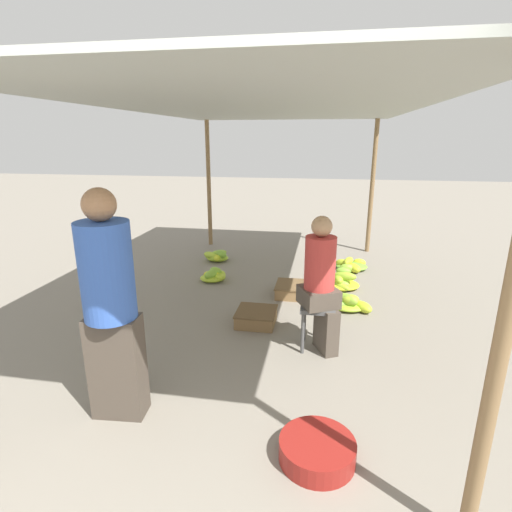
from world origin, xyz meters
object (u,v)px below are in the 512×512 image
(banana_pile_left_0, at_px, (216,256))
(banana_pile_right_2, at_px, (351,265))
(vendor_foreground, at_px, (110,305))
(stool, at_px, (318,314))
(basin_black, at_px, (317,450))
(crate_near, at_px, (256,317))
(vendor_seated, at_px, (321,282))
(crate_mid, at_px, (294,290))
(banana_pile_right_0, at_px, (348,303))
(banana_pile_left_1, at_px, (214,275))
(banana_pile_right_1, at_px, (341,282))

(banana_pile_left_0, bearing_deg, banana_pile_right_2, -1.47)
(vendor_foreground, relative_size, stool, 3.72)
(basin_black, xyz_separation_m, crate_near, (-0.75, 1.94, 0.01))
(basin_black, relative_size, banana_pile_right_2, 0.79)
(vendor_seated, bearing_deg, crate_mid, 104.86)
(banana_pile_left_0, height_order, crate_mid, banana_pile_left_0)
(banana_pile_left_0, bearing_deg, stool, -56.33)
(banana_pile_right_0, bearing_deg, stool, -109.67)
(banana_pile_right_0, relative_size, crate_near, 1.24)
(banana_pile_right_0, bearing_deg, vendor_seated, -108.55)
(vendor_seated, distance_m, banana_pile_right_2, 2.77)
(vendor_seated, xyz_separation_m, banana_pile_left_1, (-1.59, 1.77, -0.64))
(banana_pile_left_1, bearing_deg, crate_near, -56.61)
(banana_pile_left_0, xyz_separation_m, banana_pile_right_1, (2.11, -0.94, 0.00))
(crate_near, xyz_separation_m, crate_mid, (0.36, 0.94, 0.00))
(basin_black, distance_m, banana_pile_right_1, 3.28)
(banana_pile_left_0, relative_size, banana_pile_right_2, 0.77)
(stool, height_order, banana_pile_right_0, stool)
(banana_pile_right_0, height_order, banana_pile_right_2, banana_pile_right_0)
(banana_pile_left_0, bearing_deg, banana_pile_right_0, -37.68)
(banana_pile_right_1, bearing_deg, banana_pile_right_2, 78.69)
(vendor_seated, relative_size, crate_mid, 2.83)
(vendor_seated, distance_m, crate_near, 1.06)
(vendor_foreground, distance_m, banana_pile_right_1, 3.62)
(banana_pile_right_2, bearing_deg, vendor_seated, -99.83)
(vendor_seated, bearing_deg, banana_pile_left_0, 123.86)
(banana_pile_left_1, xyz_separation_m, crate_near, (0.87, -1.33, 0.00))
(vendor_seated, bearing_deg, basin_black, -88.88)
(banana_pile_left_1, relative_size, banana_pile_right_2, 0.69)
(stool, relative_size, banana_pile_right_2, 0.73)
(vendor_foreground, distance_m, crate_near, 2.06)
(vendor_foreground, height_order, crate_mid, vendor_foreground)
(crate_mid, bearing_deg, banana_pile_right_2, 57.10)
(banana_pile_right_2, bearing_deg, banana_pile_right_1, -101.31)
(stool, distance_m, banana_pile_right_0, 1.13)
(vendor_foreground, distance_m, vendor_seated, 1.97)
(banana_pile_right_1, bearing_deg, banana_pile_left_1, -179.90)
(banana_pile_left_1, height_order, banana_pile_right_0, banana_pile_right_0)
(basin_black, bearing_deg, banana_pile_left_0, 113.72)
(basin_black, bearing_deg, banana_pile_right_0, 82.83)
(banana_pile_left_1, bearing_deg, stool, -48.17)
(banana_pile_left_0, xyz_separation_m, banana_pile_right_2, (2.28, -0.06, -0.02))
(basin_black, bearing_deg, banana_pile_right_2, 84.08)
(crate_mid, bearing_deg, banana_pile_right_0, -25.48)
(banana_pile_right_1, distance_m, crate_near, 1.67)
(vendor_foreground, relative_size, banana_pile_right_1, 3.37)
(banana_pile_right_0, distance_m, banana_pile_right_1, 0.74)
(banana_pile_left_1, xyz_separation_m, banana_pile_right_2, (2.06, 0.89, -0.01))
(vendor_foreground, bearing_deg, crate_mid, 67.03)
(vendor_foreground, xyz_separation_m, banana_pile_left_1, (-0.10, 3.05, -0.83))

